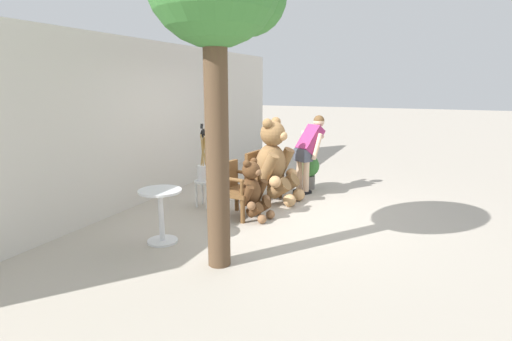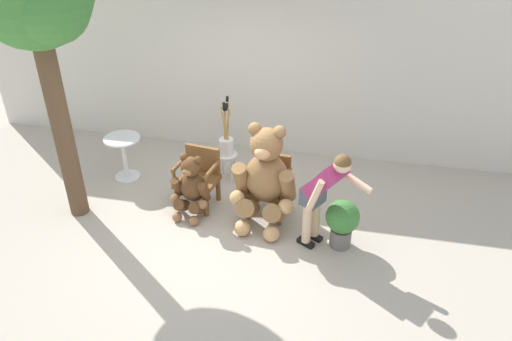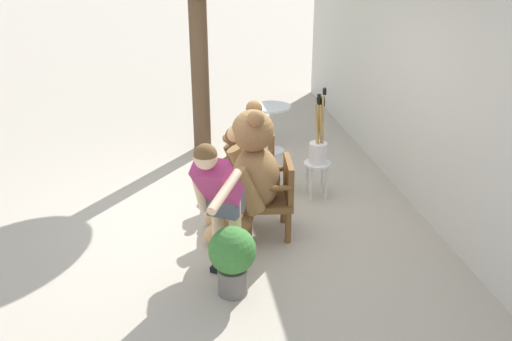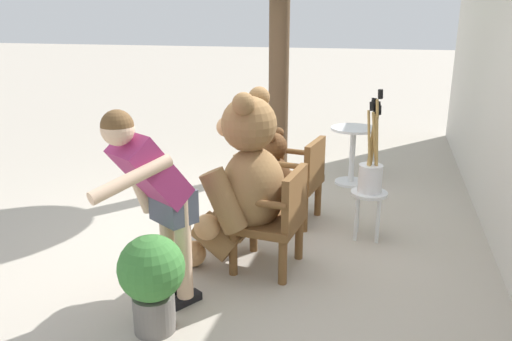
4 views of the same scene
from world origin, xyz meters
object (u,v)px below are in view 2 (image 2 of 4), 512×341
at_px(wooden_chair_left, 199,176).
at_px(person_visitor, 323,190).
at_px(brush_bucket, 226,142).
at_px(potted_plant, 342,221).
at_px(teddy_bear_large, 265,177).
at_px(teddy_bear_small, 191,186).
at_px(white_stool, 227,160).
at_px(wooden_chair_right, 269,184).
at_px(round_side_table, 124,153).

height_order(wooden_chair_left, person_visitor, person_visitor).
xyz_separation_m(brush_bucket, potted_plant, (1.87, -1.29, -0.28)).
xyz_separation_m(wooden_chair_left, potted_plant, (2.10, -0.57, -0.07)).
xyz_separation_m(teddy_bear_large, teddy_bear_small, (-1.05, -0.03, -0.27)).
bearing_deg(potted_plant, teddy_bear_large, 163.96).
bearing_deg(white_stool, potted_plant, -34.38).
bearing_deg(potted_plant, teddy_bear_small, 172.53).
bearing_deg(brush_bucket, wooden_chair_right, -41.37).
xyz_separation_m(wooden_chair_right, potted_plant, (1.06, -0.57, -0.07)).
bearing_deg(white_stool, teddy_bear_large, -50.59).
height_order(white_stool, potted_plant, potted_plant).
height_order(teddy_bear_large, white_stool, teddy_bear_large).
distance_m(teddy_bear_large, round_side_table, 2.50).
relative_size(wooden_chair_right, person_visitor, 0.58).
xyz_separation_m(white_stool, brush_bucket, (0.00, 0.00, 0.32)).
height_order(brush_bucket, potted_plant, brush_bucket).
relative_size(brush_bucket, potted_plant, 1.41).
bearing_deg(white_stool, person_visitor, -40.45).
bearing_deg(teddy_bear_large, wooden_chair_right, 87.04).
bearing_deg(teddy_bear_small, potted_plant, -7.47).
distance_m(wooden_chair_right, round_side_table, 2.44).
bearing_deg(round_side_table, white_stool, 10.16).
bearing_deg(teddy_bear_small, round_side_table, 151.83).
height_order(teddy_bear_large, brush_bucket, teddy_bear_large).
xyz_separation_m(round_side_table, potted_plant, (3.46, -1.00, -0.05)).
xyz_separation_m(wooden_chair_right, teddy_bear_small, (-1.06, -0.29, 0.00)).
distance_m(teddy_bear_large, white_stool, 1.31).
distance_m(round_side_table, potted_plant, 3.61).
bearing_deg(wooden_chair_left, potted_plant, -15.15).
relative_size(wooden_chair_left, round_side_table, 1.19).
xyz_separation_m(teddy_bear_small, brush_bucket, (0.25, 1.01, 0.21)).
bearing_deg(wooden_chair_right, teddy_bear_small, -164.59).
bearing_deg(wooden_chair_right, person_visitor, -39.64).
distance_m(wooden_chair_right, potted_plant, 1.21).
relative_size(person_visitor, potted_plant, 2.17).
relative_size(teddy_bear_small, round_side_table, 1.31).
distance_m(teddy_bear_small, white_stool, 1.04).
bearing_deg(white_stool, round_side_table, -169.84).
distance_m(white_stool, brush_bucket, 0.32).
bearing_deg(round_side_table, wooden_chair_left, -17.48).
relative_size(teddy_bear_large, round_side_table, 2.06).
xyz_separation_m(white_stool, potted_plant, (1.88, -1.28, 0.04)).
relative_size(person_visitor, brush_bucket, 1.54).
relative_size(white_stool, brush_bucket, 0.48).
distance_m(wooden_chair_right, person_visitor, 1.11).
relative_size(wooden_chair_left, potted_plant, 1.26).
bearing_deg(wooden_chair_left, wooden_chair_right, 0.02).
relative_size(teddy_bear_large, white_stool, 3.23).
relative_size(wooden_chair_left, brush_bucket, 0.90).
distance_m(wooden_chair_left, white_stool, 0.76).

